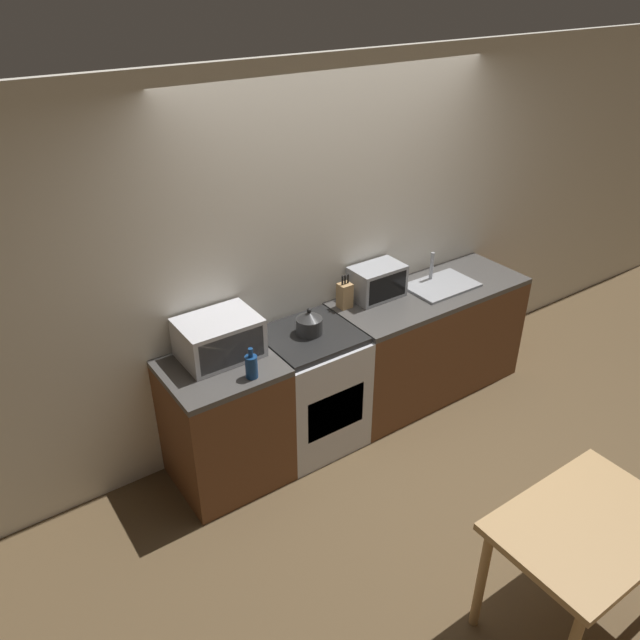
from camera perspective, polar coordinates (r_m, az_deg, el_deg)
ground_plane at (r=4.55m, az=8.72°, el=-12.91°), size 16.00×16.00×0.00m
wall_back at (r=4.48m, az=1.30°, el=6.66°), size 10.00×0.06×2.60m
counter_left_run at (r=4.18m, az=-8.64°, el=-9.28°), size 0.71×0.62×0.90m
counter_right_run at (r=5.04m, az=9.69°, el=-1.86°), size 1.59×0.62×0.90m
stove_range at (r=4.44m, az=-0.85°, el=-6.27°), size 0.64×0.62×0.90m
kettle at (r=4.16m, az=-0.99°, el=-0.24°), size 0.18×0.18×0.19m
microwave at (r=3.94m, az=-9.22°, el=-1.63°), size 0.49×0.36×0.26m
bottle at (r=3.75m, az=-6.29°, el=-4.21°), size 0.08×0.08×0.20m
knife_block at (r=4.47m, az=2.28°, el=2.29°), size 0.09×0.09×0.25m
toaster_oven at (r=4.62m, az=5.25°, el=3.50°), size 0.39×0.25×0.24m
sink_basin at (r=4.88m, az=11.02°, el=3.19°), size 0.53×0.35×0.24m
dining_table at (r=3.47m, az=23.12°, el=-17.84°), size 0.92×0.63×0.74m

